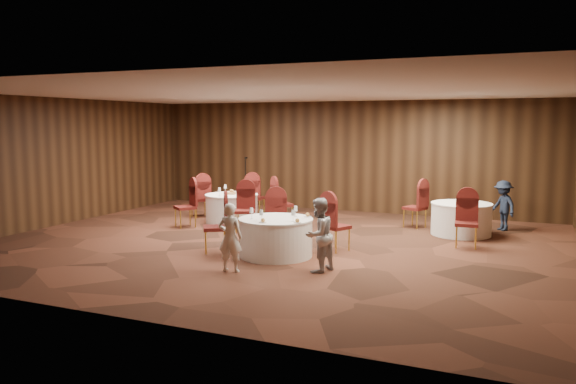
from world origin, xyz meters
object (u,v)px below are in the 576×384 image
at_px(table_left, 232,208).
at_px(mic_stand, 246,196).
at_px(table_right, 461,219).
at_px(woman_a, 230,237).
at_px(man_c, 503,206).
at_px(woman_b, 319,235).
at_px(table_main, 276,237).

xyz_separation_m(table_left, mic_stand, (-0.48, 1.71, 0.09)).
height_order(table_right, mic_stand, mic_stand).
height_order(table_right, woman_a, woman_a).
bearing_deg(man_c, mic_stand, -130.90).
distance_m(woman_a, man_c, 7.22).
height_order(table_right, woman_b, woman_b).
bearing_deg(table_main, man_c, 49.34).
relative_size(mic_stand, woman_b, 1.24).
bearing_deg(table_right, table_left, -173.14).
distance_m(woman_a, woman_b, 1.53).
bearing_deg(table_main, woman_a, -100.39).
height_order(table_left, woman_a, woman_a).
height_order(table_main, woman_b, woman_b).
bearing_deg(mic_stand, woman_b, -51.90).
relative_size(table_left, mic_stand, 0.85).
xyz_separation_m(table_left, table_right, (5.64, 0.68, 0.00)).
height_order(table_left, woman_b, woman_b).
height_order(table_left, table_right, same).
distance_m(table_right, woman_b, 4.75).
bearing_deg(woman_a, woman_b, -162.31).
distance_m(table_left, woman_b, 5.24).
distance_m(woman_b, man_c, 5.97).
xyz_separation_m(woman_b, man_c, (2.76, 5.30, -0.04)).
distance_m(mic_stand, woman_a, 6.62).
relative_size(mic_stand, woman_a, 1.33).
bearing_deg(table_left, woman_b, -44.51).
bearing_deg(woman_a, table_right, -129.46).
relative_size(table_main, man_c, 1.19).
distance_m(table_left, woman_a, 4.88).
bearing_deg(man_c, table_right, -82.19).
xyz_separation_m(table_main, woman_b, (1.15, -0.75, 0.27)).
bearing_deg(woman_b, woman_a, -48.58).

